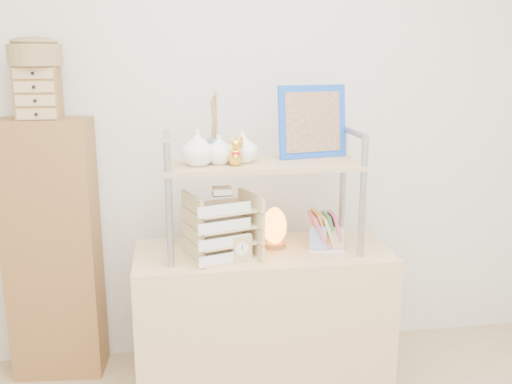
% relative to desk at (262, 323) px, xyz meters
% --- Properties ---
extents(room_shell, '(3.42, 3.41, 2.61)m').
position_rel_desk_xyz_m(room_shell, '(0.00, -0.81, 1.32)').
color(room_shell, silver).
rests_on(room_shell, ground).
extents(desk, '(1.20, 0.50, 0.75)m').
position_rel_desk_xyz_m(desk, '(0.00, 0.00, 0.00)').
color(desk, tan).
rests_on(desk, ground).
extents(cabinet, '(0.47, 0.28, 1.35)m').
position_rel_desk_xyz_m(cabinet, '(-1.03, 0.37, 0.30)').
color(cabinet, brown).
rests_on(cabinet, ground).
extents(hutch, '(0.90, 0.34, 0.76)m').
position_rel_desk_xyz_m(hutch, '(-0.03, 0.01, 0.81)').
color(hutch, '#949AA1').
rests_on(hutch, desk).
extents(letter_tray, '(0.33, 0.33, 0.33)m').
position_rel_desk_xyz_m(letter_tray, '(-0.19, -0.06, 0.51)').
color(letter_tray, tan).
rests_on(letter_tray, desk).
extents(salt_lamp, '(0.13, 0.12, 0.20)m').
position_rel_desk_xyz_m(salt_lamp, '(0.06, 0.04, 0.48)').
color(salt_lamp, brown).
rests_on(salt_lamp, desk).
extents(desk_clock, '(0.10, 0.06, 0.12)m').
position_rel_desk_xyz_m(desk_clock, '(-0.12, -0.14, 0.44)').
color(desk_clock, tan).
rests_on(desk_clock, desk).
extents(postcard_stand, '(0.17, 0.08, 0.12)m').
position_rel_desk_xyz_m(postcard_stand, '(0.30, -0.06, 0.41)').
color(postcard_stand, white).
rests_on(postcard_stand, desk).
extents(drawer_chest, '(0.20, 0.16, 0.25)m').
position_rel_desk_xyz_m(drawer_chest, '(-1.03, 0.35, 1.10)').
color(drawer_chest, brown).
rests_on(drawer_chest, cabinet).
extents(woven_basket, '(0.25, 0.25, 0.10)m').
position_rel_desk_xyz_m(woven_basket, '(-1.03, 0.35, 1.28)').
color(woven_basket, olive).
rests_on(woven_basket, drawer_chest).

